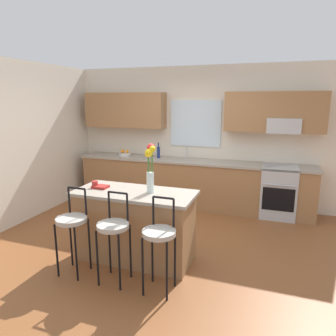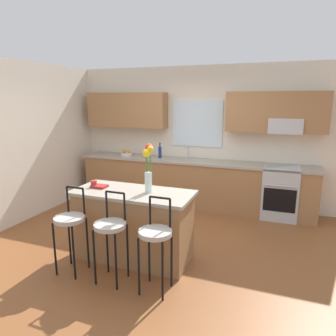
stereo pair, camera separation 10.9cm
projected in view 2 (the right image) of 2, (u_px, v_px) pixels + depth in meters
ground_plane at (159, 242)px, 4.53m from camera, size 14.00×14.00×0.00m
wall_left at (31, 141)px, 5.39m from camera, size 0.12×4.60×2.70m
back_wall_assembly at (198, 128)px, 6.00m from camera, size 5.60×0.50×2.70m
counter_run at (192, 183)px, 5.98m from camera, size 4.56×0.64×0.92m
sink_faucet at (188, 151)px, 6.02m from camera, size 0.02×0.13×0.23m
oven_range at (280, 192)px, 5.40m from camera, size 0.60×0.64×0.92m
kitchen_island at (133, 225)px, 3.97m from camera, size 1.55×0.69×0.92m
bar_stool_near at (70, 222)px, 3.62m from camera, size 0.36×0.36×1.04m
bar_stool_middle at (111, 229)px, 3.43m from camera, size 0.36×0.36×1.04m
bar_stool_far at (156, 237)px, 3.24m from camera, size 0.36×0.36×1.04m
flower_vase at (148, 164)px, 3.75m from camera, size 0.14×0.16×0.61m
mug_ceramic at (94, 184)px, 4.05m from camera, size 0.08×0.08×0.09m
cookbook at (99, 186)px, 4.04m from camera, size 0.20×0.15×0.03m
fruit_bowl_oranges at (127, 154)px, 6.36m from camera, size 0.24×0.24×0.13m
bottle_olive_oil at (160, 152)px, 6.08m from camera, size 0.06×0.06×0.31m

